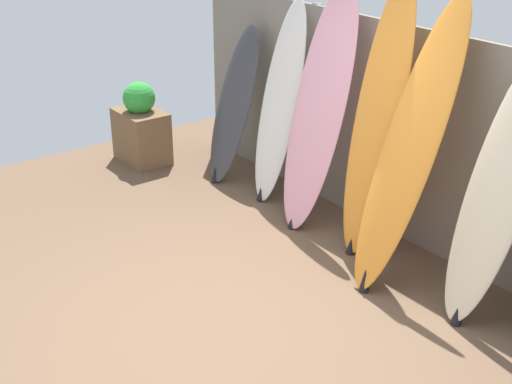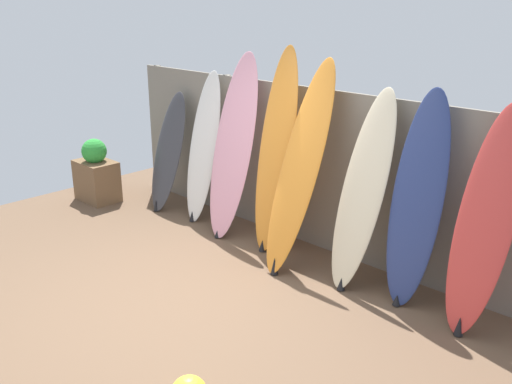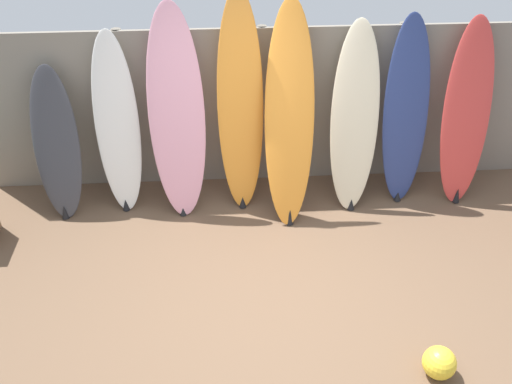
{
  "view_description": "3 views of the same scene",
  "coord_description": "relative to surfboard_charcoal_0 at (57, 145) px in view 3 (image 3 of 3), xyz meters",
  "views": [
    {
      "loc": [
        3.41,
        -2.28,
        2.91
      ],
      "look_at": [
        -0.45,
        0.61,
        0.71
      ],
      "focal_mm": 50.0,
      "sensor_mm": 36.0,
      "label": 1
    },
    {
      "loc": [
        3.8,
        -2.79,
        2.73
      ],
      "look_at": [
        0.23,
        0.85,
        0.97
      ],
      "focal_mm": 40.0,
      "sensor_mm": 36.0,
      "label": 2
    },
    {
      "loc": [
        -0.39,
        -3.48,
        3.83
      ],
      "look_at": [
        -0.15,
        0.54,
        0.86
      ],
      "focal_mm": 40.0,
      "sensor_mm": 36.0,
      "label": 3
    }
  ],
  "objects": [
    {
      "name": "ground",
      "position": [
        2.13,
        -1.59,
        -0.76
      ],
      "size": [
        7.68,
        7.68,
        0.0
      ],
      "primitive_type": "plane",
      "color": "brown"
    },
    {
      "name": "fence_back",
      "position": [
        2.13,
        0.41,
        0.14
      ],
      "size": [
        6.08,
        0.11,
        1.8
      ],
      "color": "gray",
      "rests_on": "ground"
    },
    {
      "name": "surfboard_charcoal_0",
      "position": [
        0.0,
        0.0,
        0.0
      ],
      "size": [
        0.51,
        0.62,
        1.55
      ],
      "color": "#38383D",
      "rests_on": "ground"
    },
    {
      "name": "surfboard_white_1",
      "position": [
        0.63,
        0.08,
        0.16
      ],
      "size": [
        0.49,
        0.55,
        1.87
      ],
      "color": "white",
      "rests_on": "ground"
    },
    {
      "name": "surfboard_pink_2",
      "position": [
        1.25,
        0.01,
        0.3
      ],
      "size": [
        0.61,
        0.68,
        2.14
      ],
      "color": "pink",
      "rests_on": "ground"
    },
    {
      "name": "surfboard_orange_3",
      "position": [
        1.89,
        0.04,
        0.35
      ],
      "size": [
        0.47,
        0.5,
        2.25
      ],
      "color": "orange",
      "rests_on": "ground"
    },
    {
      "name": "surfboard_orange_4",
      "position": [
        2.37,
        -0.12,
        0.31
      ],
      "size": [
        0.55,
        0.9,
        2.16
      ],
      "color": "orange",
      "rests_on": "ground"
    },
    {
      "name": "surfboard_cream_5",
      "position": [
        3.06,
        0.0,
        0.2
      ],
      "size": [
        0.56,
        0.7,
        1.94
      ],
      "color": "beige",
      "rests_on": "ground"
    },
    {
      "name": "surfboard_navy_6",
      "position": [
        3.6,
        0.05,
        0.22
      ],
      "size": [
        0.52,
        0.51,
        1.99
      ],
      "color": "navy",
      "rests_on": "ground"
    },
    {
      "name": "surfboard_red_7",
      "position": [
        4.24,
        0.03,
        0.2
      ],
      "size": [
        0.54,
        0.62,
        1.94
      ],
      "color": "#D13D38",
      "rests_on": "ground"
    },
    {
      "name": "beach_ball",
      "position": [
        3.33,
        -2.39,
        -0.63
      ],
      "size": [
        0.26,
        0.26,
        0.26
      ],
      "primitive_type": "sphere",
      "color": "yellow",
      "rests_on": "ground"
    }
  ]
}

